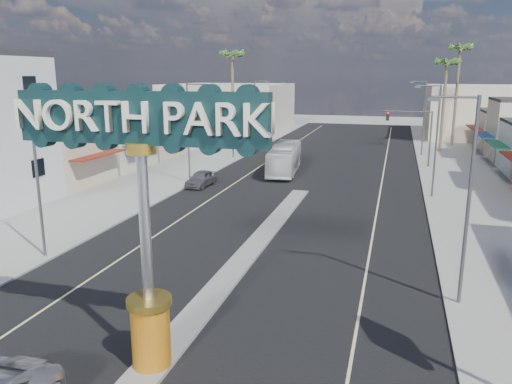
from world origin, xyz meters
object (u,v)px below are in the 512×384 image
Objects in this scene: streetlight_r_near at (465,191)px; streetlight_r_far at (423,114)px; palm_right_far at (460,54)px; streetlight_l_far at (256,111)px; palm_right_mid at (447,67)px; palm_left_far at (232,60)px; city_bus at (285,158)px; streetlight_l_near at (39,167)px; gateway_sign at (143,201)px; car_parked_left at (201,178)px; traffic_signal_right at (413,127)px; streetlight_r_mid at (435,135)px; streetlight_l_mid at (190,128)px; traffic_signal_left at (248,123)px.

streetlight_r_near is 1.00× the size of streetlight_r_far.
palm_right_far reaches higher than streetlight_r_far.
palm_right_mid is at bearing 9.69° from streetlight_l_far.
palm_left_far is 19.01m from city_bus.
palm_left_far is at bearing -175.12° from streetlight_r_far.
streetlight_l_near is 0.86× the size of city_bus.
streetlight_l_near is 40.59m from palm_left_far.
palm_right_mid reaches higher than gateway_sign.
palm_right_mid reaches higher than car_parked_left.
streetlight_r_far is at bearing 78.22° from gateway_sign.
palm_left_far is (-22.18, 6.01, 7.22)m from traffic_signal_right.
streetlight_r_near is 0.74× the size of palm_right_mid.
city_bus is at bearing 152.36° from streetlight_r_mid.
streetlight_l_mid is (-19.62, -13.99, 0.79)m from traffic_signal_right.
palm_right_mid reaches higher than streetlight_l_mid.
streetlight_r_mid is 2.17× the size of car_parked_left.
streetlight_r_far is 13.21m from palm_right_far.
traffic_signal_right is 0.50× the size of palm_right_mid.
palm_right_far reaches higher than gateway_sign.
traffic_signal_left is at bearing -157.80° from streetlight_r_far.
streetlight_r_mid is (19.62, -13.99, 0.79)m from traffic_signal_left.
streetlight_r_mid reaches higher than traffic_signal_right.
streetlight_r_mid is (20.87, 0.00, 0.00)m from streetlight_l_mid.
streetlight_r_mid is at bearing -46.52° from streetlight_l_far.
gateway_sign is at bearing -69.58° from streetlight_l_mid.
traffic_signal_left is (-9.18, 42.02, -1.65)m from gateway_sign.
streetlight_r_far is at bearing 4.88° from palm_left_far.
city_bus is at bearing -126.27° from palm_right_far.
streetlight_l_mid reaches higher than city_bus.
palm_left_far reaches higher than traffic_signal_right.
palm_left_far is 24.06m from car_parked_left.
streetlight_r_near is at bearing -60.01° from traffic_signal_left.
streetlight_l_mid reaches higher than car_parked_left.
palm_right_far is (28.00, 12.00, 0.89)m from palm_left_far.
streetlight_r_mid is 0.74× the size of palm_right_mid.
traffic_signal_left is 0.67× the size of streetlight_l_far.
palm_right_far is (4.57, 32.00, 7.32)m from streetlight_r_mid.
streetlight_l_mid is 2.17× the size of car_parked_left.
car_parked_left is at bearing -130.04° from streetlight_r_far.
gateway_sign is 50.06m from palm_left_far.
traffic_signal_left reaches higher than car_parked_left.
palm_right_mid is (23.43, 26.00, 5.54)m from streetlight_l_mid.
palm_right_far reaches higher than city_bus.
traffic_signal_left is 31.22m from palm_right_far.
palm_left_far is at bearing 122.43° from traffic_signal_left.
city_bus is at bearing -132.63° from streetlight_r_far.
gateway_sign is 62.20m from palm_right_far.
streetlight_r_far is at bearing 90.00° from streetlight_r_near.
palm_right_far is (15.00, 60.02, 6.46)m from gateway_sign.
gateway_sign reaches higher than city_bus.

